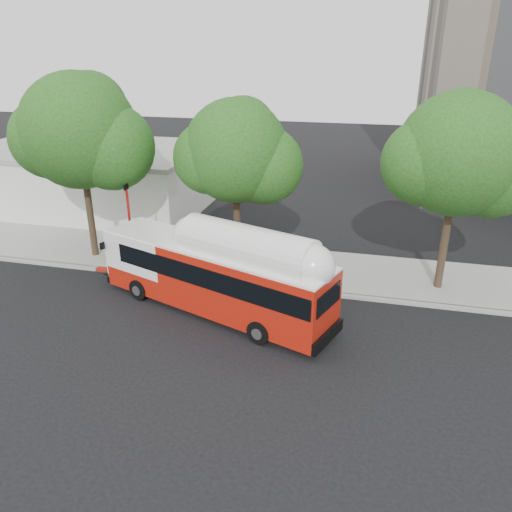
% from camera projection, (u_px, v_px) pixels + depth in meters
% --- Properties ---
extents(ground, '(120.00, 120.00, 0.00)m').
position_uv_depth(ground, '(222.00, 327.00, 20.71)').
color(ground, black).
rests_on(ground, ground).
extents(sidewalk, '(60.00, 5.00, 0.15)m').
position_uv_depth(sidewalk, '(258.00, 264.00, 26.50)').
color(sidewalk, gray).
rests_on(sidewalk, ground).
extents(curb_strip, '(60.00, 0.30, 0.15)m').
position_uv_depth(curb_strip, '(246.00, 285.00, 24.17)').
color(curb_strip, gray).
rests_on(curb_strip, ground).
extents(red_curb_segment, '(10.00, 0.32, 0.16)m').
position_uv_depth(red_curb_segment, '(188.00, 279.00, 24.82)').
color(red_curb_segment, maroon).
rests_on(red_curb_segment, ground).
extents(street_tree_left, '(6.67, 5.80, 9.74)m').
position_uv_depth(street_tree_left, '(89.00, 136.00, 24.95)').
color(street_tree_left, '#2D2116').
rests_on(street_tree_left, ground).
extents(street_tree_mid, '(5.75, 5.00, 8.62)m').
position_uv_depth(street_tree_mid, '(244.00, 156.00, 23.95)').
color(street_tree_mid, '#2D2116').
rests_on(street_tree_mid, ground).
extents(street_tree_right, '(6.21, 5.40, 9.18)m').
position_uv_depth(street_tree_right, '(468.00, 160.00, 21.46)').
color(street_tree_right, '#2D2116').
rests_on(street_tree_right, ground).
extents(low_commercial_bldg, '(16.20, 10.20, 4.25)m').
position_uv_depth(low_commercial_bldg, '(91.00, 177.00, 35.43)').
color(low_commercial_bldg, silver).
rests_on(low_commercial_bldg, ground).
extents(transit_bus, '(11.67, 5.96, 3.46)m').
position_uv_depth(transit_bus, '(215.00, 278.00, 21.34)').
color(transit_bus, '#AE190C').
rests_on(transit_bus, ground).
extents(signal_pole, '(0.13, 0.43, 4.51)m').
position_uv_depth(signal_pole, '(130.00, 227.00, 25.22)').
color(signal_pole, '#AB1312').
rests_on(signal_pole, ground).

